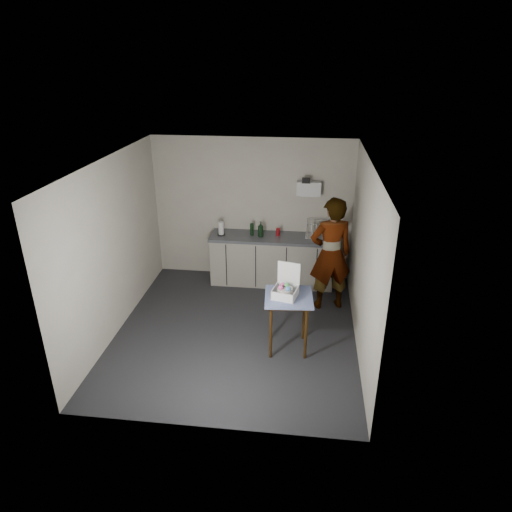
# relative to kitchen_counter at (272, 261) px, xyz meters

# --- Properties ---
(ground) EXTENTS (4.00, 4.00, 0.00)m
(ground) POSITION_rel_kitchen_counter_xyz_m (-0.40, -1.70, -0.43)
(ground) COLOR #242428
(ground) RESTS_ON ground
(wall_back) EXTENTS (3.60, 0.02, 2.60)m
(wall_back) POSITION_rel_kitchen_counter_xyz_m (-0.40, 0.29, 0.87)
(wall_back) COLOR beige
(wall_back) RESTS_ON ground
(wall_right) EXTENTS (0.02, 4.00, 2.60)m
(wall_right) POSITION_rel_kitchen_counter_xyz_m (1.39, -1.70, 0.87)
(wall_right) COLOR beige
(wall_right) RESTS_ON ground
(wall_left) EXTENTS (0.02, 4.00, 2.60)m
(wall_left) POSITION_rel_kitchen_counter_xyz_m (-2.19, -1.70, 0.87)
(wall_left) COLOR beige
(wall_left) RESTS_ON ground
(ceiling) EXTENTS (3.60, 4.00, 0.01)m
(ceiling) POSITION_rel_kitchen_counter_xyz_m (-0.40, -1.70, 2.17)
(ceiling) COLOR white
(ceiling) RESTS_ON wall_back
(kitchen_counter) EXTENTS (2.24, 0.62, 0.91)m
(kitchen_counter) POSITION_rel_kitchen_counter_xyz_m (0.00, 0.00, 0.00)
(kitchen_counter) COLOR black
(kitchen_counter) RESTS_ON ground
(wall_shelf) EXTENTS (0.42, 0.18, 0.37)m
(wall_shelf) POSITION_rel_kitchen_counter_xyz_m (0.60, 0.22, 1.32)
(wall_shelf) COLOR white
(wall_shelf) RESTS_ON ground
(side_table) EXTENTS (0.70, 0.70, 0.85)m
(side_table) POSITION_rel_kitchen_counter_xyz_m (0.40, -2.04, 0.31)
(side_table) COLOR #3E270E
(side_table) RESTS_ON ground
(standing_man) EXTENTS (0.80, 0.64, 1.90)m
(standing_man) POSITION_rel_kitchen_counter_xyz_m (1.00, -0.77, 0.52)
(standing_man) COLOR #B2A593
(standing_man) RESTS_ON ground
(soap_bottle) EXTENTS (0.14, 0.14, 0.28)m
(soap_bottle) POSITION_rel_kitchen_counter_xyz_m (-0.21, -0.04, 0.62)
(soap_bottle) COLOR black
(soap_bottle) RESTS_ON kitchen_counter
(soda_can) EXTENTS (0.07, 0.07, 0.13)m
(soda_can) POSITION_rel_kitchen_counter_xyz_m (0.09, 0.06, 0.55)
(soda_can) COLOR red
(soda_can) RESTS_ON kitchen_counter
(dark_bottle) EXTENTS (0.06, 0.06, 0.22)m
(dark_bottle) POSITION_rel_kitchen_counter_xyz_m (-0.37, 0.02, 0.59)
(dark_bottle) COLOR black
(dark_bottle) RESTS_ON kitchen_counter
(paper_towel) EXTENTS (0.14, 0.14, 0.25)m
(paper_towel) POSITION_rel_kitchen_counter_xyz_m (-0.92, -0.03, 0.60)
(paper_towel) COLOR black
(paper_towel) RESTS_ON kitchen_counter
(dish_rack) EXTENTS (0.43, 0.32, 0.30)m
(dish_rack) POSITION_rel_kitchen_counter_xyz_m (0.79, 0.06, 0.55)
(dish_rack) COLOR silver
(dish_rack) RESTS_ON kitchen_counter
(bakery_box) EXTENTS (0.38, 0.39, 0.45)m
(bakery_box) POSITION_rel_kitchen_counter_xyz_m (0.35, -2.04, 0.52)
(bakery_box) COLOR white
(bakery_box) RESTS_ON side_table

